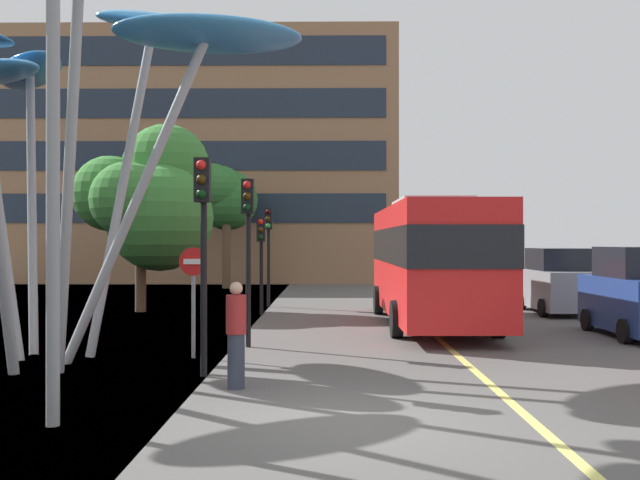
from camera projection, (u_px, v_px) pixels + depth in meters
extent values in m
cube|color=#54514F|center=(358.00, 424.00, 10.02)|extent=(120.00, 240.00, 0.10)
cube|color=#E0D666|center=(531.00, 421.00, 9.99)|extent=(0.16, 144.00, 0.01)
cube|color=red|center=(431.00, 260.00, 21.42)|extent=(2.67, 10.37, 3.12)
cube|color=black|center=(431.00, 245.00, 21.42)|extent=(2.69, 10.48, 1.00)
cube|color=yellow|center=(410.00, 222.00, 26.54)|extent=(1.43, 0.11, 0.36)
cube|color=#B2B2B7|center=(431.00, 203.00, 21.42)|extent=(1.97, 3.64, 0.24)
cylinder|color=black|center=(455.00, 300.00, 24.62)|extent=(0.29, 0.96, 0.96)
cylinder|color=black|center=(378.00, 300.00, 24.63)|extent=(0.29, 0.96, 0.96)
cylinder|color=black|center=(498.00, 319.00, 18.57)|extent=(0.29, 0.96, 0.96)
cylinder|color=black|center=(396.00, 319.00, 18.58)|extent=(0.29, 0.96, 0.96)
cylinder|color=#9EA0A5|center=(138.00, 197.00, 14.78)|extent=(3.01, 0.53, 6.79)
ellipsoid|color=#4299E0|center=(208.00, 34.00, 14.92)|extent=(4.04, 2.13, 0.75)
cylinder|color=#9EA0A5|center=(123.00, 183.00, 16.05)|extent=(1.35, 1.48, 7.54)
ellipsoid|color=#4CA3E5|center=(154.00, 22.00, 16.65)|extent=(2.90, 3.06, 0.89)
cylinder|color=#9EA0A5|center=(32.00, 205.00, 16.67)|extent=(1.09, 2.06, 6.63)
ellipsoid|color=#2D7FD1|center=(30.00, 72.00, 17.58)|extent=(2.70, 3.53, 0.82)
cylinder|color=#9EA0A5|center=(69.00, 168.00, 13.21)|extent=(0.98, 1.12, 7.63)
cylinder|color=black|center=(204.00, 268.00, 13.26)|extent=(0.12, 0.12, 3.97)
cube|color=black|center=(202.00, 180.00, 13.12)|extent=(0.28, 0.24, 0.80)
sphere|color=red|center=(201.00, 165.00, 12.99)|extent=(0.18, 0.18, 0.18)
sphere|color=#3A2707|center=(201.00, 179.00, 12.99)|extent=(0.18, 0.18, 0.18)
sphere|color=black|center=(201.00, 194.00, 12.99)|extent=(0.18, 0.18, 0.18)
cylinder|color=black|center=(248.00, 263.00, 16.95)|extent=(0.12, 0.12, 3.91)
cube|color=black|center=(248.00, 196.00, 16.81)|extent=(0.28, 0.24, 0.80)
sphere|color=red|center=(247.00, 185.00, 16.68)|extent=(0.18, 0.18, 0.18)
sphere|color=#3A2707|center=(247.00, 196.00, 16.68)|extent=(0.18, 0.18, 0.18)
sphere|color=black|center=(247.00, 207.00, 16.68)|extent=(0.18, 0.18, 0.18)
cylinder|color=black|center=(261.00, 266.00, 24.38)|extent=(0.12, 0.12, 3.25)
cube|color=black|center=(261.00, 230.00, 24.25)|extent=(0.28, 0.24, 0.80)
sphere|color=red|center=(261.00, 222.00, 24.12)|extent=(0.18, 0.18, 0.18)
sphere|color=#3A2707|center=(261.00, 230.00, 24.12)|extent=(0.18, 0.18, 0.18)
sphere|color=black|center=(261.00, 237.00, 24.12)|extent=(0.18, 0.18, 0.18)
cylinder|color=black|center=(269.00, 257.00, 27.43)|extent=(0.12, 0.12, 3.71)
cube|color=black|center=(268.00, 219.00, 27.29)|extent=(0.28, 0.24, 0.80)
sphere|color=#390706|center=(268.00, 212.00, 27.17)|extent=(0.18, 0.18, 0.18)
sphere|color=#3A2707|center=(268.00, 219.00, 27.16)|extent=(0.18, 0.18, 0.18)
sphere|color=green|center=(268.00, 226.00, 27.16)|extent=(0.18, 0.18, 0.18)
cylinder|color=black|center=(587.00, 320.00, 20.04)|extent=(0.20, 0.60, 0.60)
cylinder|color=black|center=(625.00, 331.00, 17.51)|extent=(0.20, 0.60, 0.60)
cube|color=gray|center=(558.00, 289.00, 24.93)|extent=(1.78, 4.17, 1.30)
cube|color=black|center=(558.00, 259.00, 24.93)|extent=(1.64, 2.30, 0.75)
cylinder|color=black|center=(571.00, 301.00, 26.21)|extent=(0.20, 0.60, 0.60)
cylinder|color=black|center=(522.00, 301.00, 26.23)|extent=(0.20, 0.60, 0.60)
cylinder|color=black|center=(598.00, 308.00, 23.63)|extent=(0.20, 0.60, 0.60)
cylinder|color=black|center=(543.00, 308.00, 23.64)|extent=(0.20, 0.60, 0.60)
cylinder|color=gray|center=(53.00, 140.00, 9.71)|extent=(0.18, 0.18, 7.64)
cylinder|color=brown|center=(141.00, 275.00, 25.47)|extent=(0.38, 0.38, 2.55)
sphere|color=#387A33|center=(160.00, 218.00, 25.17)|extent=(3.71, 3.71, 3.71)
sphere|color=#387A33|center=(110.00, 194.00, 25.75)|extent=(2.68, 2.68, 2.68)
sphere|color=#387A33|center=(128.00, 199.00, 24.43)|extent=(2.53, 2.53, 2.53)
sphere|color=#387A33|center=(155.00, 206.00, 25.94)|extent=(3.61, 3.61, 3.61)
sphere|color=#387A33|center=(166.00, 168.00, 26.31)|extent=(3.16, 3.16, 3.16)
cylinder|color=brown|center=(226.00, 256.00, 38.27)|extent=(0.44, 0.44, 3.37)
sphere|color=#2D6B2D|center=(220.00, 190.00, 38.46)|extent=(2.57, 2.57, 2.57)
sphere|color=#2D6B2D|center=(228.00, 200.00, 38.98)|extent=(3.26, 3.26, 3.26)
sphere|color=#2D6B2D|center=(212.00, 189.00, 38.57)|extent=(2.77, 2.77, 2.77)
cylinder|color=#2D3342|center=(236.00, 361.00, 12.15)|extent=(0.29, 0.29, 0.92)
cylinder|color=maroon|center=(236.00, 314.00, 12.16)|extent=(0.34, 0.34, 0.65)
sphere|color=tan|center=(236.00, 288.00, 12.16)|extent=(0.22, 0.22, 0.22)
cylinder|color=gray|center=(194.00, 303.00, 15.35)|extent=(0.08, 0.08, 2.34)
cylinder|color=red|center=(193.00, 262.00, 15.33)|extent=(0.60, 0.03, 0.60)
cube|color=white|center=(193.00, 262.00, 15.30)|extent=(0.40, 0.04, 0.11)
cube|color=#936B4C|center=(200.00, 163.00, 46.91)|extent=(24.60, 10.42, 15.07)
cube|color=#1E2838|center=(184.00, 208.00, 41.67)|extent=(23.13, 0.08, 1.69)
cube|color=#1E2838|center=(184.00, 156.00, 41.68)|extent=(23.13, 0.08, 1.69)
cube|color=#1E2838|center=(184.00, 103.00, 41.68)|extent=(23.13, 0.08, 1.69)
cube|color=#1E2838|center=(184.00, 51.00, 41.69)|extent=(23.13, 0.08, 1.69)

